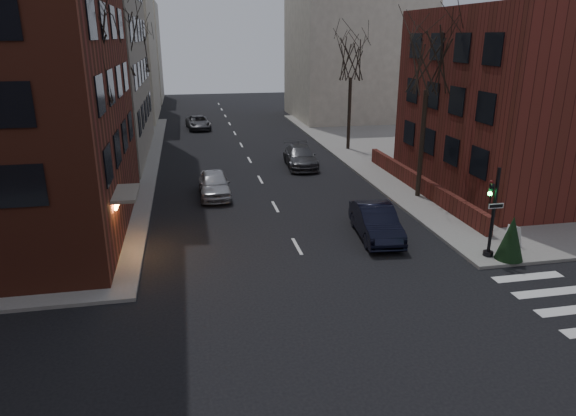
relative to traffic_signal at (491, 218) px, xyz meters
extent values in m
cube|color=gray|center=(21.06, 21.01, -1.83)|extent=(44.00, 44.00, 0.15)
cube|color=maroon|center=(8.56, 10.01, 3.59)|extent=(12.00, 14.00, 11.00)
cube|color=maroon|center=(1.36, 10.01, -1.26)|extent=(0.35, 16.00, 1.00)
cube|color=beige|center=(-22.94, 46.01, 7.09)|extent=(14.00, 16.00, 18.00)
cube|color=beige|center=(7.06, 41.01, 6.09)|extent=(14.00, 14.00, 16.00)
cube|color=beige|center=(-20.94, 63.01, 5.09)|extent=(10.00, 12.00, 14.00)
cylinder|color=black|center=(0.06, 0.01, 0.24)|extent=(0.14, 0.14, 4.00)
cylinder|color=black|center=(0.06, 0.01, -1.66)|extent=(0.44, 0.44, 0.20)
imported|color=black|center=(-0.19, 0.01, 1.09)|extent=(0.16, 0.20, 1.00)
sphere|color=#19FF4C|center=(-0.26, -0.04, 1.14)|extent=(0.18, 0.18, 0.18)
cube|color=white|center=(0.06, -0.11, 0.59)|extent=(0.70, 0.03, 0.22)
cylinder|color=#2D231C|center=(-16.74, 5.01, 1.57)|extent=(0.28, 0.28, 6.65)
cylinder|color=#2D231C|center=(-16.74, 17.01, 1.74)|extent=(0.28, 0.28, 7.00)
cylinder|color=#2D231C|center=(-16.74, 31.01, 1.39)|extent=(0.28, 0.28, 6.30)
cylinder|color=#2D231C|center=(0.86, 9.01, 1.39)|extent=(0.28, 0.28, 6.30)
cylinder|color=#2D231C|center=(0.86, 23.01, 1.22)|extent=(0.28, 0.28, 5.95)
cylinder|color=black|center=(-16.14, 13.01, 1.24)|extent=(0.12, 0.12, 6.00)
sphere|color=#FFA54C|center=(-16.14, 13.01, 4.34)|extent=(0.36, 0.36, 0.36)
cylinder|color=black|center=(-16.14, 33.01, 1.24)|extent=(0.12, 0.12, 6.00)
sphere|color=#FFA54C|center=(-16.14, 33.01, 4.34)|extent=(0.36, 0.36, 0.36)
imported|color=black|center=(-3.94, 3.38, -1.10)|extent=(2.17, 5.02, 1.61)
imported|color=#A8A9AE|center=(-11.23, 11.76, -1.13)|extent=(1.88, 4.60, 1.56)
imported|color=#404045|center=(-4.44, 18.07, -1.14)|extent=(2.50, 5.44, 1.54)
imported|color=#46454B|center=(-11.46, 36.26, -1.22)|extent=(2.73, 5.13, 1.37)
cube|color=white|center=(1.83, 0.88, -1.28)|extent=(0.45, 0.61, 0.96)
cone|color=black|center=(0.75, -0.49, -0.78)|extent=(1.22, 1.22, 1.96)
camera|label=1|loc=(-12.67, -18.73, 7.48)|focal=32.00mm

